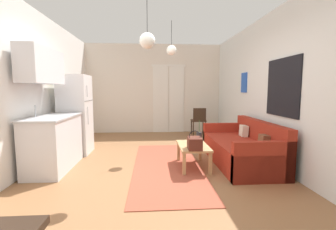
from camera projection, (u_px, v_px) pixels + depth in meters
ground_plane at (157, 179)px, 3.69m from camera, size 4.81×8.31×0.10m
wall_back at (154, 89)px, 7.40m from camera, size 4.41×0.13×2.78m
wall_right at (292, 88)px, 3.68m from camera, size 0.12×7.91×2.78m
wall_left at (8, 88)px, 3.38m from camera, size 0.12×7.91×2.78m
area_rug at (167, 166)px, 4.16m from camera, size 1.17×3.07×0.01m
couch at (244, 149)px, 4.30m from camera, size 0.93×1.95×0.79m
coffee_table at (193, 148)px, 4.08m from camera, size 0.50×0.86×0.40m
bamboo_vase at (199, 138)px, 4.13m from camera, size 0.10×0.10×0.43m
handbag at (195, 143)px, 3.78m from camera, size 0.23×0.30×0.31m
refrigerator at (76, 115)px, 4.94m from camera, size 0.60×0.65×1.67m
kitchen_counter at (51, 125)px, 3.94m from camera, size 0.61×1.27×2.05m
accent_chair at (199, 119)px, 6.94m from camera, size 0.42×0.40×0.83m
pendant_lamp_near at (147, 41)px, 3.26m from camera, size 0.23×0.23×0.85m
pendant_lamp_far at (171, 50)px, 4.84m from camera, size 0.21×0.21×0.71m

